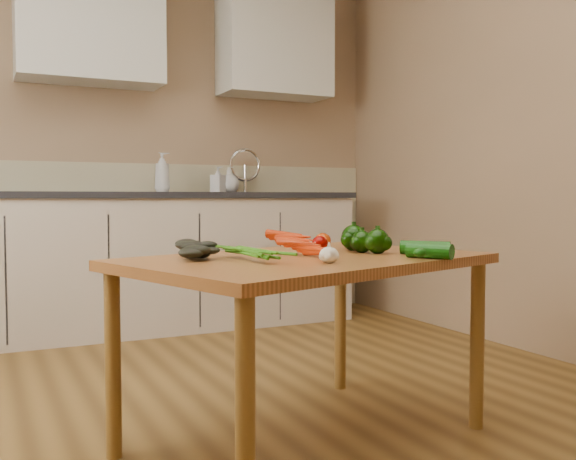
% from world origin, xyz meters
% --- Properties ---
extents(room, '(4.04, 5.04, 2.64)m').
position_xyz_m(room, '(0.00, 0.17, 1.25)').
color(room, brown).
rests_on(room, ground).
extents(counter_run, '(2.84, 0.64, 1.14)m').
position_xyz_m(counter_run, '(0.21, 2.19, 0.46)').
color(counter_run, beige).
rests_on(counter_run, ground).
extents(upper_cabinets, '(2.15, 0.35, 0.70)m').
position_xyz_m(upper_cabinets, '(0.51, 2.32, 1.95)').
color(upper_cabinets, silver).
rests_on(upper_cabinets, room).
extents(table, '(1.42, 1.13, 0.66)m').
position_xyz_m(table, '(0.26, 0.02, 0.59)').
color(table, '#AE6832').
rests_on(table, ground).
extents(soap_bottle_a, '(0.11, 0.11, 0.26)m').
position_xyz_m(soap_bottle_a, '(0.34, 2.25, 1.03)').
color(soap_bottle_a, silver).
rests_on(soap_bottle_a, counter_run).
extents(soap_bottle_b, '(0.12, 0.12, 0.18)m').
position_xyz_m(soap_bottle_b, '(0.75, 2.31, 0.99)').
color(soap_bottle_b, silver).
rests_on(soap_bottle_b, counter_run).
extents(soap_bottle_c, '(0.19, 0.19, 0.18)m').
position_xyz_m(soap_bottle_c, '(0.85, 2.34, 0.99)').
color(soap_bottle_c, silver).
rests_on(soap_bottle_c, counter_run).
extents(carrot_bunch, '(0.27, 0.24, 0.06)m').
position_xyz_m(carrot_bunch, '(0.18, 0.04, 0.69)').
color(carrot_bunch, red).
rests_on(carrot_bunch, table).
extents(leafy_greens, '(0.18, 0.16, 0.09)m').
position_xyz_m(leafy_greens, '(-0.10, 0.09, 0.71)').
color(leafy_greens, black).
rests_on(leafy_greens, table).
extents(garlic_bulb, '(0.06, 0.06, 0.05)m').
position_xyz_m(garlic_bulb, '(0.22, -0.22, 0.69)').
color(garlic_bulb, white).
rests_on(garlic_bulb, table).
extents(pepper_a, '(0.08, 0.08, 0.08)m').
position_xyz_m(pepper_a, '(0.52, 0.07, 0.70)').
color(pepper_a, black).
rests_on(pepper_a, table).
extents(pepper_b, '(0.10, 0.10, 0.10)m').
position_xyz_m(pepper_b, '(0.54, 0.16, 0.71)').
color(pepper_b, black).
rests_on(pepper_b, table).
extents(pepper_c, '(0.09, 0.09, 0.09)m').
position_xyz_m(pepper_c, '(0.55, 0.01, 0.71)').
color(pepper_c, black).
rests_on(pepper_c, table).
extents(tomato_a, '(0.06, 0.06, 0.06)m').
position_xyz_m(tomato_a, '(0.42, 0.21, 0.69)').
color(tomato_a, '#890502').
rests_on(tomato_a, table).
extents(tomato_b, '(0.07, 0.07, 0.06)m').
position_xyz_m(tomato_b, '(0.49, 0.32, 0.69)').
color(tomato_b, '#CB3805').
rests_on(tomato_b, table).
extents(tomato_c, '(0.08, 0.08, 0.07)m').
position_xyz_m(tomato_c, '(0.60, 0.24, 0.70)').
color(tomato_c, '#CB3805').
rests_on(tomato_c, table).
extents(zucchini_a, '(0.16, 0.16, 0.05)m').
position_xyz_m(zucchini_a, '(0.68, -0.11, 0.69)').
color(zucchini_a, '#094107').
rests_on(zucchini_a, table).
extents(zucchini_b, '(0.12, 0.16, 0.05)m').
position_xyz_m(zucchini_b, '(0.60, -0.24, 0.69)').
color(zucchini_b, '#094107').
rests_on(zucchini_b, table).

